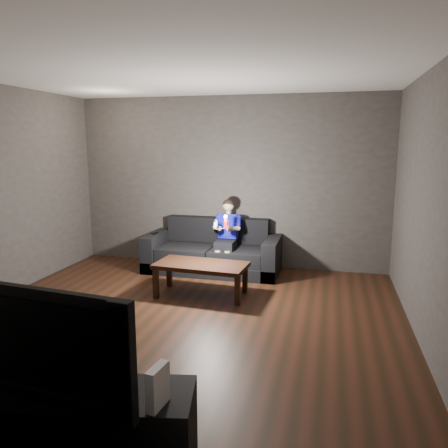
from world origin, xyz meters
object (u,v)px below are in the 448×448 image
(sofa, at_px, (213,254))
(media_console, at_px, (64,434))
(coffee_table, at_px, (201,268))
(child, at_px, (227,230))

(sofa, bearing_deg, media_console, -86.42)
(media_console, bearing_deg, coffee_table, 81.01)
(sofa, relative_size, coffee_table, 1.68)
(sofa, height_order, media_console, sofa)
(media_console, bearing_deg, sofa, 82.30)
(sofa, bearing_deg, coffee_table, -82.69)
(coffee_table, height_order, media_console, media_console)
(child, bearing_deg, media_console, -89.49)
(sofa, xyz_separation_m, child, (0.23, -0.06, 0.41))
(sofa, distance_m, coffee_table, 1.13)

